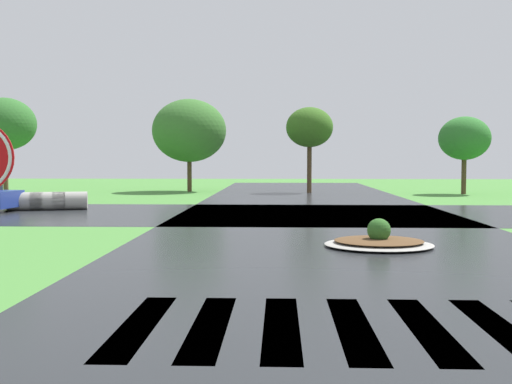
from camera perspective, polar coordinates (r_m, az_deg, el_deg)
asphalt_roadway at (r=13.51m, az=8.03°, el=-5.89°), size 10.35×80.00×0.01m
asphalt_cross_road at (r=23.72m, az=5.48°, el=-2.00°), size 90.00×9.32×0.01m
crosswalk_stripes at (r=8.16m, az=12.05°, el=-11.92°), size 6.75×3.10×0.01m
median_island at (r=15.21m, az=11.09°, el=-4.42°), size 2.58×2.37×0.68m
drainage_pipe_stack at (r=26.77m, az=-18.36°, el=-0.78°), size 3.16×1.49×0.74m
background_treeline at (r=38.12m, az=3.83°, el=5.89°), size 40.29×6.51×6.10m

